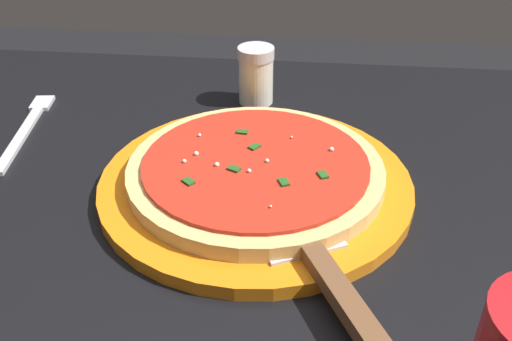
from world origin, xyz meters
TOP-DOWN VIEW (x-y plane):
  - restaurant_table at (0.00, 0.00)m, footprint 0.85×0.69m
  - serving_plate at (0.03, 0.00)m, footprint 0.31×0.31m
  - pizza at (0.03, 0.00)m, footprint 0.26×0.26m
  - pizza_server at (0.10, -0.14)m, footprint 0.14×0.22m
  - fork at (-0.26, 0.10)m, footprint 0.04×0.19m
  - parmesan_shaker at (0.01, 0.20)m, footprint 0.05×0.05m

SIDE VIEW (x-z plane):
  - restaurant_table at x=0.00m, z-range 0.20..0.95m
  - fork at x=-0.26m, z-range 0.75..0.75m
  - serving_plate at x=0.03m, z-range 0.75..0.76m
  - pizza_server at x=0.10m, z-range 0.76..0.77m
  - pizza at x=0.03m, z-range 0.76..0.78m
  - parmesan_shaker at x=0.01m, z-range 0.75..0.82m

